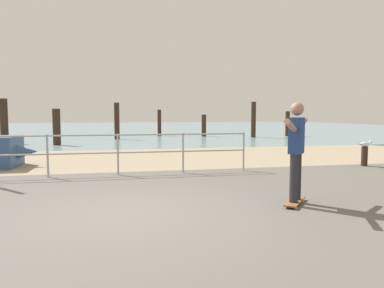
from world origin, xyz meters
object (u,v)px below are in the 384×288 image
object	(u,v)px
skateboarder	(296,145)
bollard_short	(364,157)
seagull	(365,144)
skateboard	(295,201)

from	to	relation	value
skateboarder	bollard_short	xyz separation A→B (m)	(4.16, 3.68, -0.72)
bollard_short	seagull	distance (m)	0.37
skateboarder	seagull	distance (m)	5.58
skateboard	bollard_short	bearing A→B (deg)	41.47
bollard_short	seagull	world-z (taller)	seagull
bollard_short	skateboard	bearing A→B (deg)	-138.53
skateboarder	seagull	size ratio (longest dim) A/B	3.39
seagull	skateboard	bearing A→B (deg)	-138.64
skateboard	bollard_short	world-z (taller)	bollard_short
skateboarder	bollard_short	distance (m)	5.60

